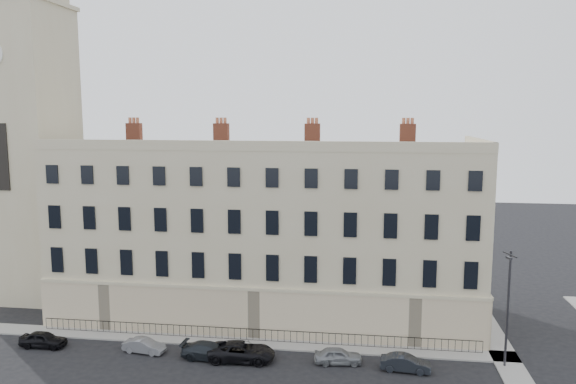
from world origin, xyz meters
name	(u,v)px	position (x,y,z in m)	size (l,w,h in m)	color
ground	(324,378)	(0.00, 0.00, 0.00)	(160.00, 160.00, 0.00)	black
terrace	(267,231)	(-5.97, 11.97, 7.50)	(36.22, 12.22, 17.00)	#C0B28E
church_tower	(22,105)	(-30.00, 14.00, 18.66)	(8.00, 8.13, 44.00)	#C0B28E
pavement_terrace	(202,340)	(-10.00, 5.00, 0.06)	(48.00, 2.00, 0.12)	gray
pavement_east_return	(495,341)	(13.00, 8.00, 0.06)	(2.00, 24.00, 0.12)	gray
railings	(253,335)	(-6.00, 5.40, 0.55)	(35.00, 0.04, 0.96)	black
car_a	(43,339)	(-21.81, 2.19, 0.61)	(1.43, 3.56, 1.21)	black
car_b	(144,346)	(-13.71, 2.28, 0.53)	(1.12, 3.22, 1.06)	slate
car_c	(210,351)	(-8.51, 1.86, 0.61)	(1.71, 4.22, 1.22)	black
car_d	(242,351)	(-6.14, 1.95, 0.68)	(2.25, 4.87, 1.35)	black
car_e	(338,356)	(0.86, 2.39, 0.58)	(1.38, 3.43, 1.17)	gray
car_f	(406,363)	(5.59, 1.84, 0.58)	(1.22, 3.50, 1.15)	black
streetlamp	(508,304)	(12.58, 3.31, 4.70)	(0.72, 1.78, 8.49)	#2E2E33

